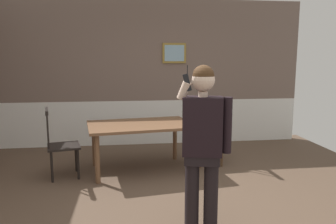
# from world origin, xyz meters

# --- Properties ---
(ground_plane) EXTENTS (6.65, 6.65, 0.00)m
(ground_plane) POSITION_xyz_m (0.00, 0.00, 0.00)
(ground_plane) COLOR brown
(room_back_partition) EXTENTS (6.04, 0.17, 2.85)m
(room_back_partition) POSITION_xyz_m (0.00, 3.00, 1.37)
(room_back_partition) COLOR #756056
(room_back_partition) RESTS_ON ground_plane
(dining_table) EXTENTS (1.67, 1.19, 0.73)m
(dining_table) POSITION_xyz_m (-0.29, 1.38, 0.64)
(dining_table) COLOR brown
(dining_table) RESTS_ON ground_plane
(chair_near_window) EXTENTS (0.53, 0.53, 1.02)m
(chair_near_window) POSITION_xyz_m (-1.45, 1.21, 0.49)
(chair_near_window) COLOR black
(chair_near_window) RESTS_ON ground_plane
(chair_by_doorway) EXTENTS (0.46, 0.46, 1.04)m
(chair_by_doorway) POSITION_xyz_m (0.86, 1.55, 0.48)
(chair_by_doorway) COLOR #513823
(chair_by_doorway) RESTS_ON ground_plane
(person_figure) EXTENTS (0.53, 0.29, 1.66)m
(person_figure) POSITION_xyz_m (0.22, -0.56, 0.94)
(person_figure) COLOR black
(person_figure) RESTS_ON ground_plane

